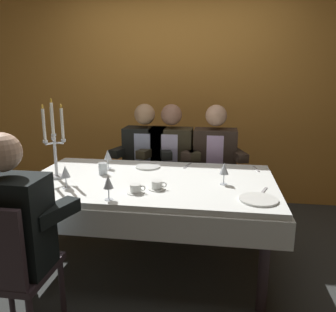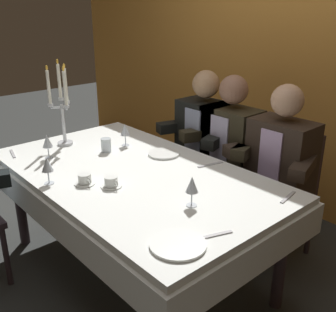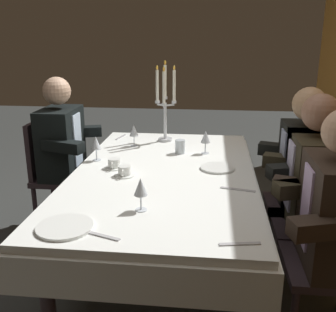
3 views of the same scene
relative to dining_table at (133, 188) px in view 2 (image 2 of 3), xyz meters
The scene contains 20 objects.
ground_plane 0.62m from the dining_table, ahead, with size 12.00×12.00×0.00m, color #343635.
back_wall 1.81m from the dining_table, 90.00° to the left, with size 6.00×0.12×2.70m, color gold.
dining_table is the anchor object (origin of this frame).
candelabra 0.83m from the dining_table, behind, with size 0.15×0.17×0.62m.
dinner_plate_0 0.86m from the dining_table, 23.50° to the right, with size 0.25×0.25×0.01m, color white.
dinner_plate_1 0.36m from the dining_table, 104.88° to the left, with size 0.21×0.21×0.01m, color white.
wine_glass_0 0.55m from the dining_table, 110.66° to the right, with size 0.07×0.07×0.16m.
wine_glass_1 0.54m from the dining_table, 149.43° to the left, with size 0.07×0.07×0.16m.
wine_glass_2 0.66m from the dining_table, 152.46° to the right, with size 0.07×0.07×0.16m.
wine_glass_3 0.61m from the dining_table, ahead, with size 0.07×0.07×0.16m.
water_tumbler_0 0.44m from the dining_table, behind, with size 0.07×0.07×0.10m, color silver.
coffee_cup_0 0.28m from the dining_table, 66.67° to the right, with size 0.13×0.12×0.06m.
coffee_cup_1 0.35m from the dining_table, 96.40° to the right, with size 0.13×0.12×0.06m.
fork_0 0.91m from the dining_table, 150.57° to the right, with size 0.17×0.02×0.01m, color #B7B7BC.
fork_1 0.94m from the dining_table, 26.22° to the left, with size 0.17×0.02×0.01m, color #B7B7BC.
fork_2 0.86m from the dining_table, 10.73° to the right, with size 0.17×0.02×0.01m, color #B7B7BC.
knife_3 0.52m from the dining_table, 60.27° to the left, with size 0.19×0.02×0.01m, color #B7B7BC.
seated_diner_1 0.92m from the dining_table, 104.54° to the left, with size 0.63×0.48×1.24m.
seated_diner_2 0.89m from the dining_table, 87.32° to the left, with size 0.63×0.48×1.24m.
seated_diner_3 1.01m from the dining_table, 61.47° to the left, with size 0.63×0.48×1.24m.
Camera 2 is at (1.85, -1.34, 1.73)m, focal length 42.86 mm.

